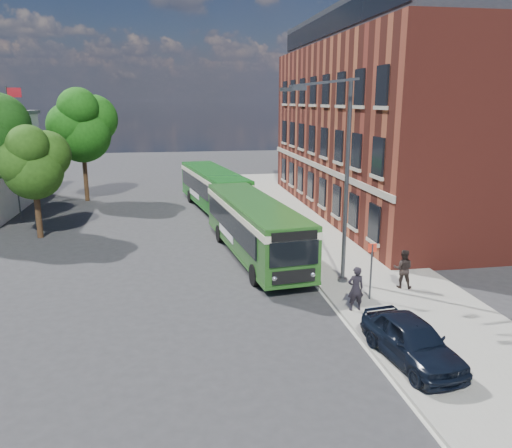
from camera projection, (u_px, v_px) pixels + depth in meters
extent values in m
plane|color=#2C2C2E|center=(223.00, 276.00, 23.68)|extent=(120.00, 120.00, 0.00)
cube|color=gray|center=(317.00, 227.00, 32.46)|extent=(6.00, 48.00, 0.15)
cube|color=beige|center=(272.00, 230.00, 31.98)|extent=(0.12, 48.00, 0.01)
cube|color=maroon|center=(398.00, 130.00, 36.00)|extent=(12.00, 26.00, 12.00)
cube|color=#AFA694|center=(316.00, 165.00, 35.59)|extent=(0.12, 26.00, 0.35)
cube|color=#202329|center=(405.00, 26.00, 34.29)|extent=(10.80, 24.80, 2.20)
cube|color=black|center=(329.00, 24.00, 33.41)|extent=(0.08, 24.00, 1.40)
cylinder|color=#3A3C3F|center=(14.00, 156.00, 33.00)|extent=(0.10, 0.10, 9.00)
cube|color=maroon|center=(14.00, 92.00, 32.09)|extent=(0.90, 0.02, 0.60)
cylinder|color=#3A3C3F|center=(342.00, 281.00, 22.58)|extent=(0.44, 0.44, 0.30)
cylinder|color=#3A3C3F|center=(347.00, 186.00, 21.53)|extent=(0.18, 0.18, 9.00)
cube|color=#3A3C3F|center=(327.00, 82.00, 19.72)|extent=(2.58, 0.46, 0.37)
cube|color=#3A3C3F|center=(318.00, 83.00, 20.87)|extent=(2.58, 0.46, 0.37)
cube|color=#3A3C3F|center=(299.00, 88.00, 19.12)|extent=(0.55, 0.22, 0.16)
cube|color=#3A3C3F|center=(287.00, 90.00, 21.19)|extent=(0.55, 0.22, 0.16)
cylinder|color=#3A3C3F|center=(371.00, 274.00, 20.28)|extent=(0.08, 0.08, 2.50)
cube|color=red|center=(372.00, 248.00, 20.01)|extent=(0.35, 0.04, 0.35)
cube|color=#23541B|center=(254.00, 224.00, 26.26)|extent=(3.86, 12.25, 2.45)
cube|color=#23541B|center=(254.00, 247.00, 26.57)|extent=(3.90, 12.29, 0.14)
cube|color=black|center=(229.00, 222.00, 26.16)|extent=(1.25, 10.18, 1.10)
cube|color=black|center=(275.00, 219.00, 26.86)|extent=(1.25, 10.18, 1.10)
cube|color=beige|center=(254.00, 209.00, 26.06)|extent=(3.93, 12.31, 0.32)
cube|color=#23541B|center=(254.00, 202.00, 25.98)|extent=(3.75, 12.13, 0.12)
cube|color=black|center=(294.00, 254.00, 20.58)|extent=(2.15, 0.33, 1.05)
cube|color=black|center=(295.00, 236.00, 20.39)|extent=(2.00, 0.31, 0.38)
cube|color=black|center=(294.00, 277.00, 20.81)|extent=(1.90, 0.30, 0.55)
sphere|color=silver|center=(274.00, 278.00, 20.60)|extent=(0.26, 0.26, 0.26)
sphere|color=silver|center=(312.00, 274.00, 21.06)|extent=(0.26, 0.26, 0.26)
cube|color=black|center=(228.00, 199.00, 31.85)|extent=(2.00, 0.31, 0.90)
cube|color=white|center=(226.00, 232.00, 26.99)|extent=(0.41, 3.18, 0.45)
cylinder|color=black|center=(255.00, 275.00, 22.32)|extent=(0.39, 1.03, 1.00)
cylinder|color=black|center=(303.00, 270.00, 22.95)|extent=(0.39, 1.03, 1.00)
cylinder|color=black|center=(220.00, 234.00, 29.25)|extent=(0.39, 1.03, 1.00)
cylinder|color=black|center=(258.00, 231.00, 29.89)|extent=(0.39, 1.03, 1.00)
cube|color=#135B14|center=(214.00, 186.00, 37.71)|extent=(4.40, 12.30, 2.45)
cube|color=#135B14|center=(214.00, 203.00, 38.02)|extent=(4.45, 12.35, 0.14)
cube|color=black|center=(196.00, 185.00, 37.55)|extent=(1.72, 10.14, 1.10)
cube|color=black|center=(229.00, 183.00, 38.36)|extent=(1.72, 10.14, 1.10)
cube|color=beige|center=(213.00, 176.00, 37.51)|extent=(4.47, 12.37, 0.32)
cube|color=#135B14|center=(213.00, 171.00, 37.43)|extent=(4.29, 12.19, 0.12)
cube|color=black|center=(237.00, 199.00, 32.11)|extent=(2.13, 0.42, 1.05)
cube|color=black|center=(236.00, 187.00, 31.92)|extent=(1.99, 0.40, 0.38)
cube|color=black|center=(237.00, 214.00, 32.34)|extent=(1.89, 0.38, 0.55)
sphere|color=silver|center=(224.00, 215.00, 32.09)|extent=(0.26, 0.26, 0.26)
sphere|color=silver|center=(249.00, 213.00, 32.62)|extent=(0.26, 0.26, 0.26)
cube|color=black|center=(196.00, 173.00, 43.22)|extent=(1.99, 0.40, 0.90)
cube|color=white|center=(194.00, 193.00, 38.37)|extent=(0.55, 3.16, 0.45)
cylinder|color=black|center=(212.00, 216.00, 33.77)|extent=(0.44, 1.03, 1.00)
cylinder|color=black|center=(245.00, 213.00, 34.50)|extent=(0.44, 1.03, 1.00)
cylinder|color=black|center=(190.00, 196.00, 40.61)|extent=(0.44, 1.03, 1.00)
cylinder|color=black|center=(218.00, 195.00, 41.35)|extent=(0.44, 1.03, 1.00)
imported|color=black|center=(412.00, 340.00, 15.50)|extent=(2.16, 4.31, 1.41)
imported|color=black|center=(356.00, 289.00, 19.25)|extent=(0.66, 0.45, 1.77)
imported|color=black|center=(403.00, 269.00, 21.62)|extent=(1.03, 0.94, 1.71)
cylinder|color=#3C2816|center=(38.00, 214.00, 29.99)|extent=(0.36, 0.36, 2.90)
sphere|color=#214611|center=(34.00, 170.00, 29.35)|extent=(3.43, 3.43, 3.43)
sphere|color=#214611|center=(46.00, 155.00, 29.76)|extent=(2.90, 2.90, 2.90)
sphere|color=#214611|center=(20.00, 163.00, 28.69)|extent=(2.64, 2.64, 2.64)
sphere|color=#214611|center=(28.00, 146.00, 28.36)|extent=(2.38, 2.38, 2.38)
cylinder|color=#3C2816|center=(86.00, 177.00, 41.02)|extent=(0.36, 0.36, 3.90)
sphere|color=#174F0F|center=(82.00, 134.00, 40.17)|extent=(4.60, 4.60, 4.60)
sphere|color=#174F0F|center=(94.00, 119.00, 40.71)|extent=(3.90, 3.90, 3.90)
sphere|color=#174F0F|center=(69.00, 125.00, 39.28)|extent=(3.54, 3.54, 3.54)
sphere|color=#174F0F|center=(78.00, 108.00, 38.83)|extent=(3.19, 3.19, 3.19)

